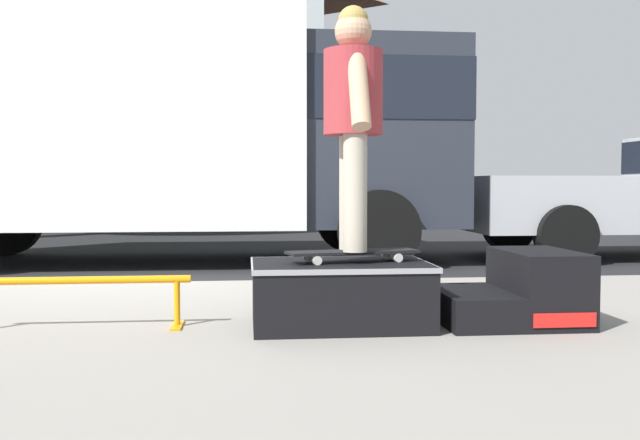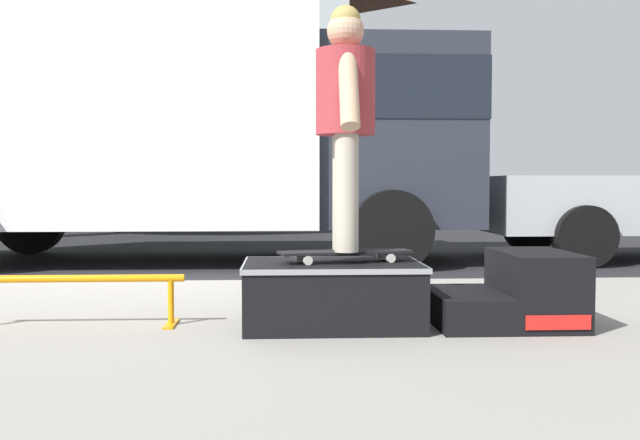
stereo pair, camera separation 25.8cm
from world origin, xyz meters
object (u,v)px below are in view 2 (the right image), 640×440
at_px(skateboard, 345,253).
at_px(skater_kid, 345,107).
at_px(kicker_ramp, 514,294).
at_px(box_truck, 191,124).
at_px(skate_box, 332,292).
at_px(grind_rail, 76,289).

bearing_deg(skateboard, skater_kid, -33.69).
height_order(kicker_ramp, skater_kid, skater_kid).
distance_m(kicker_ramp, skateboard, 1.04).
bearing_deg(skater_kid, kicker_ramp, -0.07).
distance_m(kicker_ramp, skater_kid, 1.49).
height_order(skateboard, box_truck, box_truck).
distance_m(skate_box, skateboard, 0.24).
distance_m(grind_rail, skateboard, 1.59).
distance_m(kicker_ramp, box_truck, 5.57).
bearing_deg(kicker_ramp, grind_rail, 178.34).
distance_m(skate_box, kicker_ramp, 1.09).
height_order(grind_rail, box_truck, box_truck).
height_order(skater_kid, box_truck, box_truck).
bearing_deg(skate_box, kicker_ramp, -0.02).
bearing_deg(grind_rail, kicker_ramp, -1.66).
distance_m(skate_box, box_truck, 5.16).
distance_m(grind_rail, skater_kid, 1.90).
bearing_deg(grind_rail, skater_kid, -2.69).
height_order(skate_box, skater_kid, skater_kid).
relative_size(skater_kid, box_truck, 0.21).
relative_size(grind_rail, skater_kid, 0.89).
relative_size(grind_rail, box_truck, 0.18).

